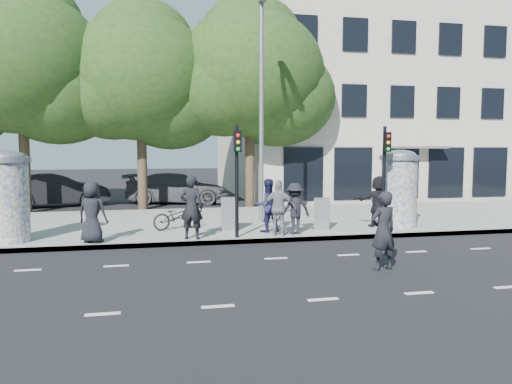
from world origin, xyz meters
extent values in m
plane|color=black|center=(0.00, 0.00, 0.00)|extent=(120.00, 120.00, 0.00)
cube|color=gray|center=(0.00, 7.50, 0.07)|extent=(40.00, 8.00, 0.15)
cube|color=slate|center=(0.00, 3.55, 0.07)|extent=(40.00, 0.10, 0.16)
cube|color=silver|center=(0.00, -2.20, 0.00)|extent=(32.00, 0.12, 0.01)
cube|color=silver|center=(0.00, 1.40, 0.00)|extent=(32.00, 0.12, 0.01)
cylinder|color=beige|center=(-7.20, 4.50, 1.30)|extent=(1.20, 1.20, 2.30)
cylinder|color=slate|center=(-7.20, 4.50, 2.53)|extent=(1.36, 1.36, 0.16)
ellipsoid|color=slate|center=(-7.20, 4.50, 2.61)|extent=(1.10, 1.10, 0.38)
cylinder|color=beige|center=(5.20, 4.70, 1.30)|extent=(1.20, 1.20, 2.30)
cylinder|color=slate|center=(5.20, 4.70, 2.53)|extent=(1.36, 1.36, 0.16)
ellipsoid|color=slate|center=(5.20, 4.70, 2.61)|extent=(1.10, 1.10, 0.38)
cylinder|color=black|center=(-0.60, 3.85, 1.85)|extent=(0.11, 0.11, 3.40)
cube|color=black|center=(-0.60, 3.67, 3.05)|extent=(0.22, 0.14, 0.62)
cylinder|color=black|center=(4.20, 3.85, 1.85)|extent=(0.11, 0.11, 3.40)
cube|color=black|center=(4.20, 3.67, 3.05)|extent=(0.22, 0.14, 0.62)
cylinder|color=slate|center=(0.80, 6.70, 4.15)|extent=(0.16, 0.16, 8.00)
cylinder|color=#38281C|center=(-8.50, 12.50, 2.36)|extent=(0.44, 0.44, 4.73)
ellipsoid|color=#1B3A15|center=(-8.50, 12.50, 6.51)|extent=(7.20, 7.20, 6.12)
cylinder|color=#38281C|center=(-3.50, 12.70, 2.21)|extent=(0.44, 0.44, 4.41)
ellipsoid|color=#1B3A15|center=(-3.50, 12.70, 6.08)|extent=(6.80, 6.80, 5.78)
cylinder|color=#38281C|center=(1.50, 12.30, 2.29)|extent=(0.44, 0.44, 4.59)
ellipsoid|color=#1B3A15|center=(1.50, 12.30, 6.32)|extent=(7.00, 7.00, 5.95)
cube|color=#AEA492|center=(12.00, 20.00, 6.00)|extent=(20.00, 15.00, 12.00)
cube|color=black|center=(12.00, 12.45, 1.60)|extent=(18.00, 0.10, 2.60)
cube|color=#59544C|center=(10.00, 12.10, 2.90)|extent=(3.20, 0.90, 0.12)
cube|color=#194C8C|center=(2.50, 12.45, 3.20)|extent=(1.60, 0.06, 0.30)
imported|color=black|center=(-4.79, 3.85, 1.03)|extent=(1.01, 0.85, 1.76)
imported|color=black|center=(-1.97, 3.85, 1.11)|extent=(0.81, 0.67, 1.91)
imported|color=#1A1B41|center=(0.53, 4.62, 1.01)|extent=(0.93, 0.77, 1.72)
imported|color=black|center=(1.29, 4.07, 0.96)|extent=(1.12, 0.75, 1.61)
imported|color=gray|center=(0.73, 3.85, 1.01)|extent=(1.15, 0.89, 1.73)
imported|color=black|center=(4.52, 4.85, 1.03)|extent=(1.74, 1.04, 1.77)
imported|color=black|center=(2.16, -0.28, 0.93)|extent=(0.75, 0.57, 1.86)
imported|color=black|center=(-2.29, 5.73, 0.59)|extent=(1.09, 1.78, 0.88)
cube|color=slate|center=(-0.61, 5.23, 0.70)|extent=(0.59, 0.48, 1.09)
cube|color=slate|center=(2.42, 4.71, 0.68)|extent=(0.60, 0.53, 1.05)
imported|color=black|center=(-7.64, 14.84, 0.80)|extent=(3.00, 5.13, 1.60)
imported|color=#515258|center=(-1.75, 15.12, 0.78)|extent=(3.40, 5.72, 1.55)
camera|label=1|loc=(-3.16, -10.94, 2.86)|focal=35.00mm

